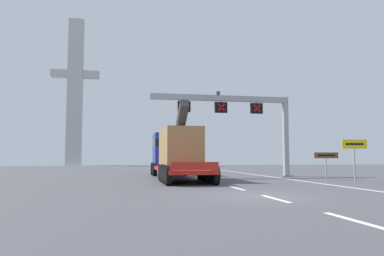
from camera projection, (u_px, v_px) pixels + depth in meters
ground at (258, 196)px, 15.01m from camera, size 112.00×112.00×0.00m
lane_markings at (193, 176)px, 30.53m from camera, size 0.20×46.18×0.01m
edge_line_right at (278, 178)px, 27.91m from camera, size 0.20×63.00×0.01m
overhead_lane_gantry at (239, 111)px, 29.76m from camera, size 11.71×0.90×6.86m
heavy_haul_truck_red at (175, 152)px, 27.99m from camera, size 3.05×14.07×5.30m
exit_sign_yellow at (354, 149)px, 22.92m from camera, size 1.73×0.15×2.69m
tourist_info_sign_brown at (326, 158)px, 25.75m from camera, size 1.84×0.15×1.92m
bridge_pylon_distant at (75, 90)px, 70.64m from camera, size 9.00×2.00×28.36m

